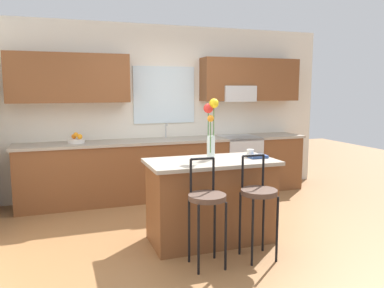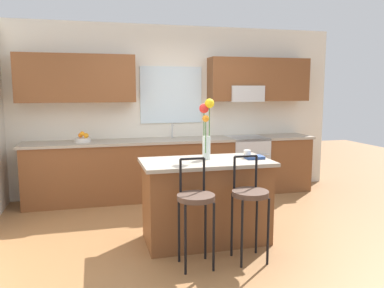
% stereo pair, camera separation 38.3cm
% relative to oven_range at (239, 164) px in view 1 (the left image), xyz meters
% --- Properties ---
extents(ground_plane, '(14.00, 14.00, 0.00)m').
position_rel_oven_range_xyz_m(ground_plane, '(-1.19, -1.68, -0.46)').
color(ground_plane, olive).
extents(back_wall_assembly, '(5.60, 0.50, 2.70)m').
position_rel_oven_range_xyz_m(back_wall_assembly, '(-1.17, 0.31, 1.05)').
color(back_wall_assembly, silver).
rests_on(back_wall_assembly, ground).
extents(counter_run, '(4.56, 0.64, 0.92)m').
position_rel_oven_range_xyz_m(counter_run, '(-1.19, 0.02, 0.01)').
color(counter_run, brown).
rests_on(counter_run, ground).
extents(sink_faucet, '(0.02, 0.13, 0.23)m').
position_rel_oven_range_xyz_m(sink_faucet, '(-1.21, 0.17, 0.60)').
color(sink_faucet, '#B7BABC').
rests_on(sink_faucet, counter_run).
extents(oven_range, '(0.60, 0.64, 0.92)m').
position_rel_oven_range_xyz_m(oven_range, '(0.00, 0.00, 0.00)').
color(oven_range, '#B7BABC').
rests_on(oven_range, ground).
extents(kitchen_island, '(1.42, 0.74, 0.92)m').
position_rel_oven_range_xyz_m(kitchen_island, '(-1.24, -1.85, 0.00)').
color(kitchen_island, brown).
rests_on(kitchen_island, ground).
extents(bar_stool_near, '(0.36, 0.36, 1.04)m').
position_rel_oven_range_xyz_m(bar_stool_near, '(-1.52, -2.43, 0.18)').
color(bar_stool_near, black).
rests_on(bar_stool_near, ground).
extents(bar_stool_middle, '(0.36, 0.36, 1.04)m').
position_rel_oven_range_xyz_m(bar_stool_middle, '(-0.97, -2.43, 0.18)').
color(bar_stool_middle, black).
rests_on(bar_stool_middle, ground).
extents(flower_vase, '(0.16, 0.16, 0.67)m').
position_rel_oven_range_xyz_m(flower_vase, '(-1.22, -1.78, 0.84)').
color(flower_vase, silver).
rests_on(flower_vase, kitchen_island).
extents(mug_ceramic, '(0.08, 0.08, 0.09)m').
position_rel_oven_range_xyz_m(mug_ceramic, '(-0.75, -1.82, 0.51)').
color(mug_ceramic, silver).
rests_on(mug_ceramic, kitchen_island).
extents(cookbook, '(0.20, 0.15, 0.03)m').
position_rel_oven_range_xyz_m(cookbook, '(-0.69, -1.89, 0.48)').
color(cookbook, navy).
rests_on(cookbook, kitchen_island).
extents(fruit_bowl_oranges, '(0.24, 0.24, 0.16)m').
position_rel_oven_range_xyz_m(fruit_bowl_oranges, '(-2.59, 0.03, 0.51)').
color(fruit_bowl_oranges, silver).
rests_on(fruit_bowl_oranges, counter_run).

